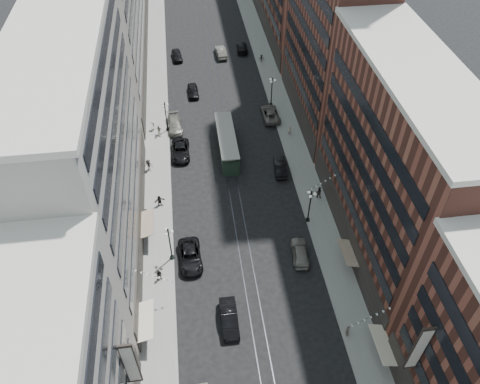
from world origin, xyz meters
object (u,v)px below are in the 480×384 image
car_11 (270,114)px  car_14 (221,52)px  streetcar (227,144)px  pedestrian_2 (159,275)px  lamppost_sw_far (170,243)px  car_7 (181,151)px  car_9 (177,55)px  pedestrian_4 (348,331)px  pedestrian_6 (159,130)px  car_13 (193,91)px  pedestrian_9 (261,58)px  lamppost_se_far (310,205)px  pedestrian_extra_0 (146,213)px  pedestrian_8 (289,130)px  car_8 (175,124)px  pedestrian_7 (319,192)px  pedestrian_extra_1 (148,165)px  lamppost_sw_mid (166,115)px  car_4 (300,252)px  car_2 (190,256)px  car_10 (280,167)px  lamppost_se_mid (272,91)px  pedestrian_5 (159,201)px  pedestrian_extra_2 (153,125)px

car_11 → car_14: (-6.20, 22.86, 0.05)m
streetcar → pedestrian_2: streetcar is taller
lamppost_sw_far → car_7: bearing=84.6°
car_7 → car_9: size_ratio=1.24×
pedestrian_4 → car_7: 37.45m
pedestrian_6 → car_7: bearing=143.7°
streetcar → pedestrian_6: streetcar is taller
car_13 → pedestrian_9: 17.58m
lamppost_se_far → pedestrian_extra_0: 22.03m
pedestrian_8 → car_11: bearing=-68.9°
car_8 → pedestrian_9: (18.00, 20.13, 0.07)m
pedestrian_7 → pedestrian_6: bearing=-19.7°
pedestrian_extra_1 → pedestrian_4: bearing=-44.8°
pedestrian_extra_0 → pedestrian_extra_1: size_ratio=0.81×
pedestrian_9 → car_8: bearing=-113.5°
lamppost_sw_mid → pedestrian_9: (19.23, 20.54, -2.19)m
car_8 → car_14: size_ratio=1.08×
streetcar → car_13: (-4.33, 17.10, -0.74)m
car_7 → pedestrian_extra_1: bearing=-147.1°
car_7 → pedestrian_9: size_ratio=3.89×
streetcar → car_14: streetcar is taller
car_13 → pedestrian_6: 13.02m
lamppost_sw_far → pedestrian_2: lamppost_sw_far is taller
pedestrian_extra_1 → car_11: bearing=38.0°
car_4 → pedestrian_2: 17.59m
car_2 → car_7: car_2 is taller
car_9 → car_10: size_ratio=0.95×
pedestrian_2 → car_13: pedestrian_2 is taller
car_8 → pedestrian_6: pedestrian_6 is taller
lamppost_se_mid → pedestrian_4: (0.30, -45.11, -2.11)m
car_2 → car_13: 38.11m
car_14 → pedestrian_5: (-12.83, -41.68, 0.10)m
car_9 → pedestrian_5: (-3.83, -41.54, 0.18)m
pedestrian_6 → pedestrian_8: bearing=-163.9°
pedestrian_7 → pedestrian_extra_1: bearing=-2.0°
pedestrian_extra_0 → pedestrian_extra_1: 9.84m
car_14 → pedestrian_extra_2: size_ratio=3.23×
lamppost_se_far → car_13: lamppost_se_far is taller
car_7 → car_14: 32.32m
streetcar → pedestrian_5: 15.10m
car_11 → car_2: bearing=61.2°
lamppost_sw_mid → lamppost_se_far: size_ratio=1.00×
streetcar → pedestrian_8: size_ratio=7.21×
car_11 → pedestrian_extra_1: bearing=27.4°
lamppost_se_far → pedestrian_8: (1.47, 19.30, -2.11)m
pedestrian_4 → pedestrian_extra_2: bearing=36.1°
pedestrian_extra_0 → pedestrian_extra_2: pedestrian_extra_2 is taller
car_8 → lamppost_sw_mid: bearing=-165.3°
lamppost_sw_far → pedestrian_2: size_ratio=3.35×
car_4 → car_14: size_ratio=0.93×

